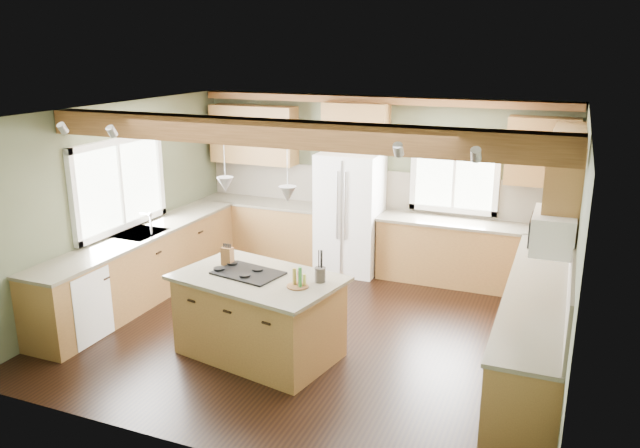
% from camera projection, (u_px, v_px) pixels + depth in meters
% --- Properties ---
extents(floor, '(5.60, 5.60, 0.00)m').
position_uv_depth(floor, '(314.00, 330.00, 7.52)').
color(floor, black).
rests_on(floor, ground).
extents(ceiling, '(5.60, 5.60, 0.00)m').
position_uv_depth(ceiling, '(313.00, 112.00, 6.80)').
color(ceiling, silver).
rests_on(ceiling, wall_back).
extents(wall_back, '(5.60, 0.00, 5.60)m').
position_uv_depth(wall_back, '(377.00, 183.00, 9.39)').
color(wall_back, '#474C36').
rests_on(wall_back, ground).
extents(wall_left, '(0.00, 5.00, 5.00)m').
position_uv_depth(wall_left, '(117.00, 204.00, 8.18)').
color(wall_left, '#474C36').
rests_on(wall_left, ground).
extents(wall_right, '(0.00, 5.00, 5.00)m').
position_uv_depth(wall_right, '(575.00, 257.00, 6.15)').
color(wall_right, '#474C36').
rests_on(wall_right, ground).
extents(ceiling_beam, '(5.55, 0.26, 0.26)m').
position_uv_depth(ceiling_beam, '(282.00, 133.00, 6.14)').
color(ceiling_beam, '#4E2E16').
rests_on(ceiling_beam, ceiling).
extents(soffit_trim, '(5.55, 0.20, 0.10)m').
position_uv_depth(soffit_trim, '(378.00, 100.00, 8.95)').
color(soffit_trim, '#4E2E16').
rests_on(soffit_trim, ceiling).
extents(backsplash_back, '(5.58, 0.03, 0.58)m').
position_uv_depth(backsplash_back, '(377.00, 189.00, 9.40)').
color(backsplash_back, brown).
rests_on(backsplash_back, wall_back).
extents(backsplash_right, '(0.03, 3.70, 0.58)m').
position_uv_depth(backsplash_right, '(572.00, 263.00, 6.22)').
color(backsplash_right, brown).
rests_on(backsplash_right, wall_right).
extents(base_cab_back_left, '(2.02, 0.60, 0.88)m').
position_uv_depth(base_cab_back_left, '(264.00, 230.00, 10.01)').
color(base_cab_back_left, brown).
rests_on(base_cab_back_left, floor).
extents(counter_back_left, '(2.06, 0.64, 0.04)m').
position_uv_depth(counter_back_left, '(263.00, 202.00, 9.88)').
color(counter_back_left, '#464033').
rests_on(counter_back_left, base_cab_back_left).
extents(base_cab_back_right, '(2.62, 0.60, 0.88)m').
position_uv_depth(base_cab_back_right, '(471.00, 255.00, 8.82)').
color(base_cab_back_right, brown).
rests_on(base_cab_back_right, floor).
extents(counter_back_right, '(2.66, 0.64, 0.04)m').
position_uv_depth(counter_back_right, '(473.00, 224.00, 8.69)').
color(counter_back_right, '#464033').
rests_on(counter_back_right, base_cab_back_right).
extents(base_cab_left, '(0.60, 3.70, 0.88)m').
position_uv_depth(base_cab_left, '(143.00, 267.00, 8.35)').
color(base_cab_left, brown).
rests_on(base_cab_left, floor).
extents(counter_left, '(0.64, 3.74, 0.04)m').
position_uv_depth(counter_left, '(141.00, 234.00, 8.23)').
color(counter_left, '#464033').
rests_on(counter_left, base_cab_left).
extents(base_cab_right, '(0.60, 3.70, 0.88)m').
position_uv_depth(base_cab_right, '(535.00, 329.00, 6.54)').
color(base_cab_right, brown).
rests_on(base_cab_right, floor).
extents(counter_right, '(0.64, 3.74, 0.04)m').
position_uv_depth(counter_right, '(539.00, 288.00, 6.41)').
color(counter_right, '#464033').
rests_on(counter_right, base_cab_right).
extents(upper_cab_back_left, '(1.40, 0.35, 0.90)m').
position_uv_depth(upper_cab_back_left, '(254.00, 135.00, 9.77)').
color(upper_cab_back_left, brown).
rests_on(upper_cab_back_left, wall_back).
extents(upper_cab_over_fridge, '(0.96, 0.35, 0.70)m').
position_uv_depth(upper_cab_over_fridge, '(356.00, 127.00, 9.10)').
color(upper_cab_over_fridge, brown).
rests_on(upper_cab_over_fridge, wall_back).
extents(upper_cab_right, '(0.35, 2.20, 0.90)m').
position_uv_depth(upper_cab_right, '(565.00, 174.00, 6.83)').
color(upper_cab_right, brown).
rests_on(upper_cab_right, wall_right).
extents(upper_cab_back_corner, '(0.90, 0.35, 0.90)m').
position_uv_depth(upper_cab_back_corner, '(542.00, 152.00, 8.22)').
color(upper_cab_back_corner, brown).
rests_on(upper_cab_back_corner, wall_back).
extents(window_left, '(0.04, 1.60, 1.05)m').
position_uv_depth(window_left, '(119.00, 184.00, 8.15)').
color(window_left, white).
rests_on(window_left, wall_left).
extents(window_back, '(1.10, 0.04, 1.00)m').
position_uv_depth(window_back, '(455.00, 173.00, 8.88)').
color(window_back, white).
rests_on(window_back, wall_back).
extents(sink, '(0.50, 0.65, 0.03)m').
position_uv_depth(sink, '(140.00, 234.00, 8.22)').
color(sink, '#262628').
rests_on(sink, counter_left).
extents(faucet, '(0.02, 0.02, 0.28)m').
position_uv_depth(faucet, '(151.00, 225.00, 8.12)').
color(faucet, '#B2B2B7').
rests_on(faucet, sink).
extents(dishwasher, '(0.60, 0.60, 0.84)m').
position_uv_depth(dishwasher, '(73.00, 304.00, 7.20)').
color(dishwasher, white).
rests_on(dishwasher, floor).
extents(oven, '(0.60, 0.72, 0.84)m').
position_uv_depth(oven, '(523.00, 391.00, 5.39)').
color(oven, white).
rests_on(oven, floor).
extents(microwave, '(0.40, 0.70, 0.38)m').
position_uv_depth(microwave, '(553.00, 231.00, 6.11)').
color(microwave, white).
rests_on(microwave, wall_right).
extents(pendant_left, '(0.18, 0.18, 0.16)m').
position_uv_depth(pendant_left, '(225.00, 184.00, 6.63)').
color(pendant_left, '#B2B2B7').
rests_on(pendant_left, ceiling).
extents(pendant_right, '(0.18, 0.18, 0.16)m').
position_uv_depth(pendant_right, '(288.00, 194.00, 6.20)').
color(pendant_right, '#B2B2B7').
rests_on(pendant_right, ceiling).
extents(refrigerator, '(0.90, 0.74, 1.80)m').
position_uv_depth(refrigerator, '(350.00, 213.00, 9.27)').
color(refrigerator, white).
rests_on(refrigerator, floor).
extents(island, '(1.80, 1.30, 0.88)m').
position_uv_depth(island, '(259.00, 317.00, 6.82)').
color(island, olive).
rests_on(island, floor).
extents(island_top, '(1.93, 1.43, 0.04)m').
position_uv_depth(island_top, '(258.00, 278.00, 6.69)').
color(island_top, '#464033').
rests_on(island_top, island).
extents(cooktop, '(0.79, 0.60, 0.02)m').
position_uv_depth(cooktop, '(248.00, 273.00, 6.75)').
color(cooktop, black).
rests_on(cooktop, island_top).
extents(knife_block, '(0.13, 0.10, 0.21)m').
position_uv_depth(knife_block, '(227.00, 256.00, 7.00)').
color(knife_block, brown).
rests_on(knife_block, island_top).
extents(utensil_crock, '(0.12, 0.12, 0.16)m').
position_uv_depth(utensil_crock, '(320.00, 275.00, 6.51)').
color(utensil_crock, '#3D3431').
rests_on(utensil_crock, island_top).
extents(bottle_tray, '(0.25, 0.25, 0.21)m').
position_uv_depth(bottle_tray, '(298.00, 277.00, 6.37)').
color(bottle_tray, brown).
rests_on(bottle_tray, island_top).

